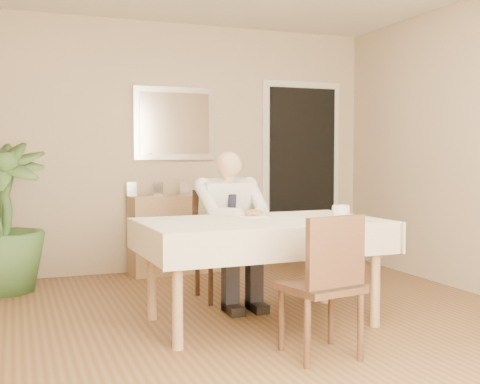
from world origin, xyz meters
name	(u,v)px	position (x,y,z in m)	size (l,w,h in m)	color
room	(259,142)	(0.00, 0.00, 1.30)	(5.00, 5.02, 2.60)	brown
doorway	(302,174)	(1.55, 2.46, 1.00)	(0.96, 0.07, 2.10)	white
mirror	(174,123)	(0.06, 2.47, 1.55)	(0.86, 0.04, 0.76)	silver
dining_table	(261,231)	(0.13, 0.26, 0.67)	(1.75, 1.08, 0.75)	tan
chair_far	(222,237)	(0.13, 1.15, 0.52)	(0.48, 0.48, 0.92)	#432718
chair_near	(326,279)	(0.19, -0.60, 0.49)	(0.48, 0.48, 0.87)	#432718
seated_man	(233,220)	(0.13, 0.86, 0.69)	(0.48, 0.72, 1.24)	white
plate	(253,216)	(0.15, 0.46, 0.76)	(0.26, 0.26, 0.02)	white
food	(253,213)	(0.15, 0.46, 0.78)	(0.14, 0.14, 0.06)	#996038
knife	(261,214)	(0.19, 0.40, 0.78)	(0.01, 0.01, 0.13)	silver
fork	(251,214)	(0.11, 0.40, 0.78)	(0.01, 0.01, 0.13)	silver
coffee_mug	(341,212)	(0.68, 0.09, 0.80)	(0.13, 0.13, 0.10)	white
sideboard	(179,234)	(0.06, 2.32, 0.40)	(1.01, 0.34, 0.80)	tan
photo_frame_left	(132,189)	(-0.41, 2.39, 0.87)	(0.10, 0.02, 0.14)	silver
photo_frame_center	(158,188)	(-0.14, 2.39, 0.87)	(0.10, 0.02, 0.14)	silver
photo_frame_right	(184,188)	(0.15, 2.40, 0.87)	(0.10, 0.02, 0.14)	silver
potted_palm	(2,217)	(-1.63, 1.98, 0.67)	(0.75, 0.75, 1.33)	#395C2A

